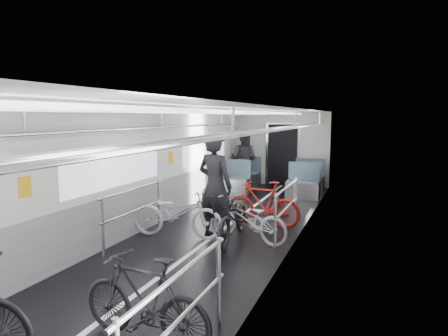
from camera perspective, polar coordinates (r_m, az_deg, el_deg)
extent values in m
cube|color=black|center=(6.88, -4.43, -11.82)|extent=(3.00, 14.00, 0.01)
cube|color=white|center=(6.50, -4.65, 8.57)|extent=(3.00, 14.00, 0.02)
cube|color=silver|center=(7.34, -15.22, -1.20)|extent=(0.02, 14.00, 2.40)
cube|color=silver|center=(6.11, 8.34, -2.72)|extent=(0.02, 14.00, 2.40)
cube|color=silver|center=(13.21, 8.42, 2.71)|extent=(3.00, 0.02, 2.40)
cube|color=white|center=(6.88, -4.43, -11.80)|extent=(0.08, 13.80, 0.01)
cube|color=gray|center=(7.47, -14.83, -6.92)|extent=(0.01, 13.90, 0.90)
cube|color=gray|center=(6.29, 7.94, -9.45)|extent=(0.01, 13.90, 0.90)
cube|color=white|center=(7.29, -15.08, 0.34)|extent=(0.01, 10.80, 0.75)
cube|color=white|center=(6.08, 8.10, -0.85)|extent=(0.01, 10.80, 0.75)
cube|color=white|center=(6.75, -8.91, 7.96)|extent=(0.14, 13.40, 0.05)
cube|color=white|center=(6.28, -0.05, 8.09)|extent=(0.14, 13.40, 0.05)
cube|color=black|center=(13.17, 8.35, 1.82)|extent=(0.95, 0.10, 2.00)
imported|color=#BABABF|center=(7.56, -6.71, -6.43)|extent=(1.82, 0.79, 0.93)
imported|color=black|center=(4.25, -11.26, -17.89)|extent=(1.56, 0.58, 0.92)
imported|color=silver|center=(7.28, 3.32, -7.25)|extent=(1.70, 0.95, 0.85)
imported|color=red|center=(8.30, 5.53, -5.08)|extent=(1.60, 0.50, 0.95)
imported|color=black|center=(7.31, 1.43, -6.93)|extent=(0.72, 1.77, 0.91)
imported|color=black|center=(7.43, -1.30, -2.56)|extent=(0.80, 0.62, 1.96)
imported|color=#2D2930|center=(12.61, 2.87, 1.27)|extent=(0.97, 0.80, 1.84)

